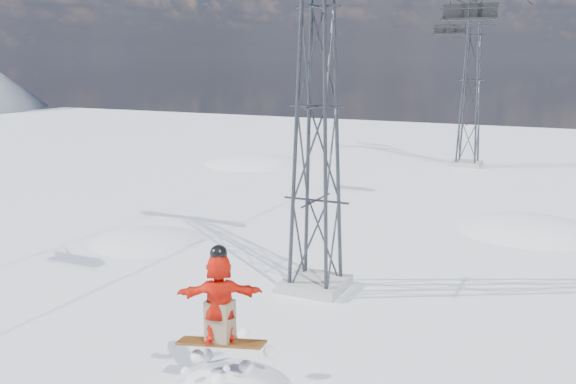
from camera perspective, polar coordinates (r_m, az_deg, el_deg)
name	(u,v)px	position (r m, az deg, el deg)	size (l,w,h in m)	color
snow_terrain	(315,361)	(36.69, 2.42, -14.82)	(39.00, 37.00, 22.00)	white
lift_tower_near	(317,108)	(18.49, 2.58, 7.51)	(5.20, 1.80, 11.43)	#999999
lift_tower_far	(472,80)	(42.61, 16.00, 9.51)	(5.20, 1.80, 11.43)	#999999
lift_chair_mid	(469,13)	(28.14, 15.80, 15.06)	(2.21, 0.64, 2.74)	black
lift_chair_far	(449,30)	(46.02, 14.12, 13.78)	(2.16, 0.62, 2.68)	black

